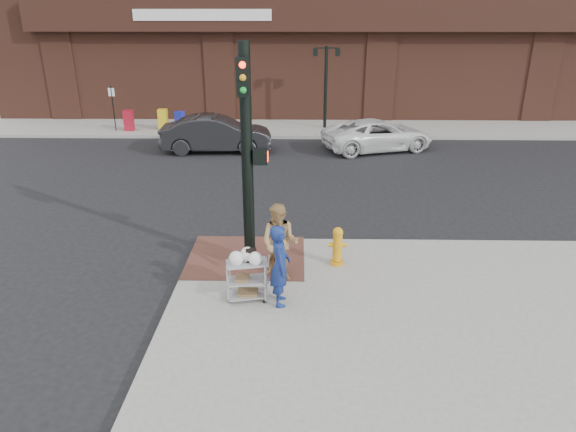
{
  "coord_description": "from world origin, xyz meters",
  "views": [
    {
      "loc": [
        0.64,
        -10.29,
        5.7
      ],
      "look_at": [
        0.41,
        0.85,
        1.25
      ],
      "focal_mm": 32.0,
      "sensor_mm": 36.0,
      "label": 1
    }
  ],
  "objects_px": {
    "traffic_signal_pole": "(248,151)",
    "minivan_white": "(378,135)",
    "pedestrian_tan": "(280,243)",
    "utility_cart": "(247,277)",
    "fire_hydrant": "(337,246)",
    "sedan_dark": "(216,134)",
    "lamp_post": "(326,78)",
    "woman_blue": "(280,265)"
  },
  "relations": [
    {
      "from": "minivan_white",
      "to": "fire_hydrant",
      "type": "bearing_deg",
      "value": 149.79
    },
    {
      "from": "sedan_dark",
      "to": "minivan_white",
      "type": "height_order",
      "value": "sedan_dark"
    },
    {
      "from": "minivan_white",
      "to": "traffic_signal_pole",
      "type": "bearing_deg",
      "value": 140.08
    },
    {
      "from": "fire_hydrant",
      "to": "sedan_dark",
      "type": "bearing_deg",
      "value": 112.16
    },
    {
      "from": "woman_blue",
      "to": "pedestrian_tan",
      "type": "relative_size",
      "value": 0.98
    },
    {
      "from": "woman_blue",
      "to": "fire_hydrant",
      "type": "relative_size",
      "value": 1.83
    },
    {
      "from": "sedan_dark",
      "to": "utility_cart",
      "type": "height_order",
      "value": "sedan_dark"
    },
    {
      "from": "minivan_white",
      "to": "fire_hydrant",
      "type": "height_order",
      "value": "minivan_white"
    },
    {
      "from": "lamp_post",
      "to": "traffic_signal_pole",
      "type": "xyz_separation_m",
      "value": [
        -2.48,
        -15.23,
        0.21
      ]
    },
    {
      "from": "woman_blue",
      "to": "sedan_dark",
      "type": "height_order",
      "value": "woman_blue"
    },
    {
      "from": "lamp_post",
      "to": "minivan_white",
      "type": "xyz_separation_m",
      "value": [
        2.14,
        -4.02,
        -1.95
      ]
    },
    {
      "from": "pedestrian_tan",
      "to": "sedan_dark",
      "type": "distance_m",
      "value": 12.16
    },
    {
      "from": "pedestrian_tan",
      "to": "minivan_white",
      "type": "distance_m",
      "value": 12.75
    },
    {
      "from": "traffic_signal_pole",
      "to": "pedestrian_tan",
      "type": "relative_size",
      "value": 2.85
    },
    {
      "from": "lamp_post",
      "to": "traffic_signal_pole",
      "type": "height_order",
      "value": "traffic_signal_pole"
    },
    {
      "from": "lamp_post",
      "to": "fire_hydrant",
      "type": "distance_m",
      "value": 15.56
    },
    {
      "from": "traffic_signal_pole",
      "to": "woman_blue",
      "type": "height_order",
      "value": "traffic_signal_pole"
    },
    {
      "from": "woman_blue",
      "to": "sedan_dark",
      "type": "relative_size",
      "value": 0.36
    },
    {
      "from": "minivan_white",
      "to": "utility_cart",
      "type": "xyz_separation_m",
      "value": [
        -4.52,
        -13.02,
        -0.01
      ]
    },
    {
      "from": "woman_blue",
      "to": "sedan_dark",
      "type": "distance_m",
      "value": 13.17
    },
    {
      "from": "woman_blue",
      "to": "minivan_white",
      "type": "height_order",
      "value": "woman_blue"
    },
    {
      "from": "sedan_dark",
      "to": "utility_cart",
      "type": "bearing_deg",
      "value": -171.88
    },
    {
      "from": "fire_hydrant",
      "to": "woman_blue",
      "type": "bearing_deg",
      "value": -125.96
    },
    {
      "from": "traffic_signal_pole",
      "to": "minivan_white",
      "type": "height_order",
      "value": "traffic_signal_pole"
    },
    {
      "from": "traffic_signal_pole",
      "to": "pedestrian_tan",
      "type": "xyz_separation_m",
      "value": [
        0.73,
        -0.93,
        -1.8
      ]
    },
    {
      "from": "woman_blue",
      "to": "sedan_dark",
      "type": "bearing_deg",
      "value": 9.98
    },
    {
      "from": "lamp_post",
      "to": "utility_cart",
      "type": "bearing_deg",
      "value": -97.96
    },
    {
      "from": "minivan_white",
      "to": "fire_hydrant",
      "type": "xyz_separation_m",
      "value": [
        -2.57,
        -11.41,
        -0.04
      ]
    },
    {
      "from": "pedestrian_tan",
      "to": "utility_cart",
      "type": "relative_size",
      "value": 1.55
    },
    {
      "from": "lamp_post",
      "to": "minivan_white",
      "type": "height_order",
      "value": "lamp_post"
    },
    {
      "from": "woman_blue",
      "to": "traffic_signal_pole",
      "type": "bearing_deg",
      "value": 17.35
    },
    {
      "from": "minivan_white",
      "to": "utility_cart",
      "type": "height_order",
      "value": "minivan_white"
    },
    {
      "from": "woman_blue",
      "to": "fire_hydrant",
      "type": "xyz_separation_m",
      "value": [
        1.28,
        1.76,
        -0.38
      ]
    },
    {
      "from": "pedestrian_tan",
      "to": "lamp_post",
      "type": "bearing_deg",
      "value": 99.71
    },
    {
      "from": "pedestrian_tan",
      "to": "sedan_dark",
      "type": "bearing_deg",
      "value": 120.96
    },
    {
      "from": "lamp_post",
      "to": "sedan_dark",
      "type": "distance_m",
      "value": 6.86
    },
    {
      "from": "traffic_signal_pole",
      "to": "minivan_white",
      "type": "bearing_deg",
      "value": 67.61
    },
    {
      "from": "pedestrian_tan",
      "to": "utility_cart",
      "type": "bearing_deg",
      "value": -109.93
    },
    {
      "from": "traffic_signal_pole",
      "to": "sedan_dark",
      "type": "bearing_deg",
      "value": 102.69
    },
    {
      "from": "minivan_white",
      "to": "fire_hydrant",
      "type": "distance_m",
      "value": 11.69
    },
    {
      "from": "sedan_dark",
      "to": "minivan_white",
      "type": "relative_size",
      "value": 0.98
    },
    {
      "from": "lamp_post",
      "to": "woman_blue",
      "type": "relative_size",
      "value": 2.33
    }
  ]
}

